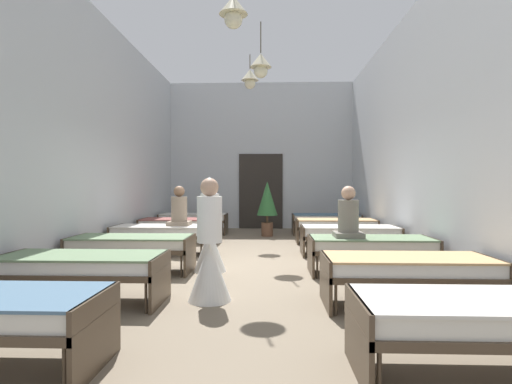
{
  "coord_description": "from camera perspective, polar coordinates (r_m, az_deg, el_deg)",
  "views": [
    {
      "loc": [
        0.33,
        -7.29,
        1.38
      ],
      "look_at": [
        0.0,
        1.66,
        1.24
      ],
      "focal_mm": 28.69,
      "sensor_mm": 36.0,
      "label": 1
    }
  ],
  "objects": [
    {
      "name": "bed_right_row_4",
      "position": [
        10.05,
        11.04,
        -4.49
      ],
      "size": [
        1.9,
        0.84,
        0.57
      ],
      "color": "#473828",
      "rests_on": "ground"
    },
    {
      "name": "bed_left_row_2",
      "position": [
        6.86,
        -16.89,
        -7.02
      ],
      "size": [
        1.9,
        0.84,
        0.57
      ],
      "color": "#473828",
      "rests_on": "ground"
    },
    {
      "name": "patient_seated_secondary",
      "position": [
        8.45,
        -10.66,
        -2.59
      ],
      "size": [
        0.44,
        0.44,
        0.8
      ],
      "color": "gray",
      "rests_on": "bed_left_row_3"
    },
    {
      "name": "room_shell",
      "position": [
        8.63,
        -0.1,
        7.42
      ],
      "size": [
        6.27,
        11.99,
        4.7
      ],
      "color": "silver",
      "rests_on": "ground"
    },
    {
      "name": "patient_seated_primary",
      "position": [
        6.54,
        12.74,
        -3.6
      ],
      "size": [
        0.44,
        0.44,
        0.8
      ],
      "color": "slate",
      "rests_on": "bed_right_row_2"
    },
    {
      "name": "bed_left_row_3",
      "position": [
        8.5,
        -13.07,
        -5.48
      ],
      "size": [
        1.9,
        0.84,
        0.57
      ],
      "color": "#473828",
      "rests_on": "ground"
    },
    {
      "name": "bed_right_row_1",
      "position": [
        5.03,
        20.41,
        -9.93
      ],
      "size": [
        1.9,
        0.84,
        0.57
      ],
      "color": "#473828",
      "rests_on": "ground"
    },
    {
      "name": "potted_plant",
      "position": [
        11.14,
        1.57,
        -1.36
      ],
      "size": [
        0.56,
        0.56,
        1.5
      ],
      "color": "brown",
      "rests_on": "ground"
    },
    {
      "name": "bed_left_row_1",
      "position": [
        5.27,
        -23.11,
        -9.45
      ],
      "size": [
        1.9,
        0.84,
        0.57
      ],
      "color": "#473828",
      "rests_on": "ground"
    },
    {
      "name": "ground_plane",
      "position": [
        7.43,
        -0.48,
        -10.19
      ],
      "size": [
        6.47,
        12.39,
        0.1
      ],
      "primitive_type": "cube",
      "color": "#7A6B56"
    },
    {
      "name": "nurse_near_aisle",
      "position": [
        6.64,
        -6.45,
        -6.46
      ],
      "size": [
        0.52,
        0.52,
        1.49
      ],
      "rotation": [
        0.0,
        0.0,
        5.56
      ],
      "color": "white",
      "rests_on": "ground"
    },
    {
      "name": "bed_right_row_5",
      "position": [
        11.76,
        9.72,
        -3.71
      ],
      "size": [
        1.9,
        0.84,
        0.57
      ],
      "color": "#473828",
      "rests_on": "ground"
    },
    {
      "name": "nurse_mid_aisle",
      "position": [
        4.98,
        -6.49,
        -8.94
      ],
      "size": [
        0.52,
        0.52,
        1.49
      ],
      "rotation": [
        0.0,
        0.0,
        2.53
      ],
      "color": "white",
      "rests_on": "ground"
    },
    {
      "name": "bed_left_row_4",
      "position": [
        10.17,
        -10.5,
        -4.43
      ],
      "size": [
        1.9,
        0.84,
        0.57
      ],
      "color": "#473828",
      "rests_on": "ground"
    },
    {
      "name": "bed_right_row_2",
      "position": [
        6.67,
        15.7,
        -7.24
      ],
      "size": [
        1.9,
        0.84,
        0.57
      ],
      "color": "#473828",
      "rests_on": "ground"
    },
    {
      "name": "bed_right_row_0",
      "position": [
        3.47,
        29.75,
        -14.93
      ],
      "size": [
        1.9,
        0.84,
        0.57
      ],
      "color": "#473828",
      "rests_on": "ground"
    },
    {
      "name": "bed_left_row_5",
      "position": [
        11.86,
        -8.67,
        -3.67
      ],
      "size": [
        1.9,
        0.84,
        0.57
      ],
      "color": "#473828",
      "rests_on": "ground"
    },
    {
      "name": "bed_right_row_3",
      "position": [
        8.35,
        12.89,
        -5.59
      ],
      "size": [
        1.9,
        0.84,
        0.57
      ],
      "color": "#473828",
      "rests_on": "ground"
    }
  ]
}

